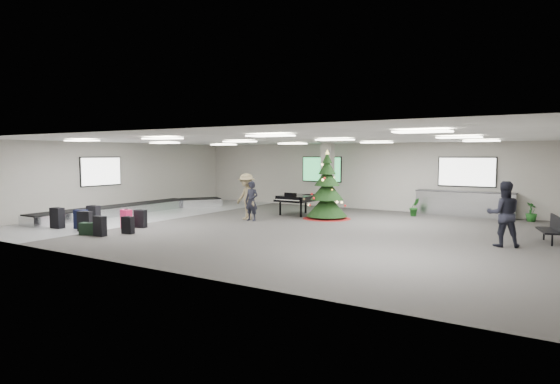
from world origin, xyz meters
The scene contains 21 objects.
ground centered at (0.00, 0.00, 0.00)m, with size 18.00×18.00×0.00m, color #383533.
room_envelope centered at (-0.38, 0.67, 2.33)m, with size 18.02×14.02×3.21m.
baggage_carousel centered at (-7.84, -0.08, 0.21)m, with size 2.28×9.71×0.43m.
service_counter centered at (5.00, 6.65, 0.55)m, with size 4.05×0.65×1.08m.
suitcase_0 centered at (-5.36, -4.44, 0.35)m, with size 0.51×0.41×0.71m.
suitcase_1 centered at (-4.09, -4.79, 0.33)m, with size 0.43×0.23×0.67m.
pink_suitcase centered at (-4.60, -3.31, 0.34)m, with size 0.48×0.33×0.70m.
suitcase_3 centered at (-4.37, -2.86, 0.32)m, with size 0.47×0.32×0.67m.
navy_suitcase centered at (-5.95, -4.19, 0.34)m, with size 0.49×0.36×0.70m.
suitcase_5 centered at (-6.76, -4.57, 0.37)m, with size 0.51×0.30×0.77m.
green_duffel centered at (-4.60, -4.81, 0.20)m, with size 0.67×0.51×0.42m.
suitcase_7 centered at (-3.69, -4.00, 0.29)m, with size 0.43×0.27×0.60m.
suitcase_8 centered at (-6.59, -3.19, 0.35)m, with size 0.51×0.34×0.73m.
christmas_tree centered at (0.31, 2.88, 0.98)m, with size 2.00×2.00×2.85m.
grand_piano centered at (-1.34, 3.33, 0.72)m, with size 1.47×1.83×1.01m.
bench centered at (8.41, 1.52, 0.47)m, with size 0.75×1.38×0.83m.
traveler_a centered at (-1.96, 0.70, 0.79)m, with size 0.58×0.38×1.59m, color black.
traveler_b centered at (-2.34, 0.88, 0.94)m, with size 1.22×0.70×1.88m, color #7E6E4E.
traveler_bench centered at (7.23, 0.20, 0.94)m, with size 0.92×0.71×1.88m, color black.
potted_plant_left centered at (3.18, 5.56, 0.40)m, with size 0.44×0.35×0.79m, color #154114.
potted_plant_right centered at (7.57, 6.36, 0.38)m, with size 0.43×0.43×0.76m, color #154114.
Camera 1 is at (8.81, -14.46, 2.63)m, focal length 30.00 mm.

